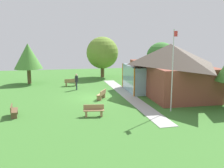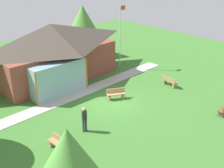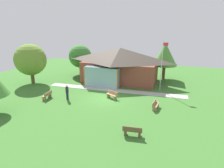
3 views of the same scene
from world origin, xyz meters
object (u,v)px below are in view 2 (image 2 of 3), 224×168
at_px(bench_mid_right, 170,82).
at_px(visitor_strolling_lawn, 84,117).
at_px(flagpole, 120,34).
at_px(bench_mid_left, 58,144).
at_px(bench_rear_near_path, 116,94).
at_px(pavilion, 52,51).
at_px(tree_lawn_corner, 69,163).
at_px(tree_behind_pavilion_right, 83,21).

height_order(bench_mid_right, visitor_strolling_lawn, visitor_strolling_lawn).
bearing_deg(flagpole, bench_mid_left, -149.41).
xyz_separation_m(bench_rear_near_path, visitor_strolling_lawn, (-4.69, -1.98, 0.62)).
height_order(flagpole, visitor_strolling_lawn, flagpole).
xyz_separation_m(pavilion, tree_lawn_corner, (-8.37, -14.34, 0.73)).
bearing_deg(tree_lawn_corner, bench_mid_right, 22.22).
bearing_deg(bench_mid_right, bench_mid_left, -78.44).
distance_m(bench_mid_right, bench_mid_left, 12.20).
bearing_deg(tree_behind_pavilion_right, visitor_strolling_lawn, -127.95).
height_order(bench_mid_right, tree_behind_pavilion_right, tree_behind_pavilion_right).
distance_m(flagpole, bench_rear_near_path, 7.48).
distance_m(pavilion, tree_behind_pavilion_right, 7.18).
distance_m(pavilion, bench_mid_left, 11.31).
distance_m(bench_rear_near_path, tree_lawn_corner, 12.45).
xyz_separation_m(bench_mid_right, tree_lawn_corner, (-14.69, -6.00, 2.92)).
distance_m(bench_rear_near_path, tree_behind_pavilion_right, 12.02).
distance_m(pavilion, bench_mid_right, 10.69).
bearing_deg(visitor_strolling_lawn, pavilion, -104.18).
xyz_separation_m(bench_mid_left, visitor_strolling_lawn, (2.35, 0.50, 0.62)).
distance_m(bench_mid_left, tree_lawn_corner, 6.25).
relative_size(bench_mid_right, tree_lawn_corner, 0.32).
distance_m(bench_rear_near_path, bench_mid_right, 5.29).
distance_m(flagpole, bench_mid_left, 14.33).
height_order(flagpole, tree_lawn_corner, flagpole).
bearing_deg(visitor_strolling_lawn, bench_rear_near_path, -150.02).
relative_size(flagpole, tree_behind_pavilion_right, 1.14).
bearing_deg(visitor_strolling_lawn, bench_mid_left, 19.07).
relative_size(visitor_strolling_lawn, tree_lawn_corner, 0.36).
height_order(bench_mid_right, tree_lawn_corner, tree_lawn_corner).
distance_m(pavilion, bench_rear_near_path, 7.39).
height_order(pavilion, bench_mid_right, pavilion).
distance_m(pavilion, tree_lawn_corner, 16.62).
relative_size(flagpole, bench_rear_near_path, 4.10).
bearing_deg(visitor_strolling_lawn, tree_lawn_corner, 54.85).
height_order(bench_mid_left, visitor_strolling_lawn, visitor_strolling_lawn).
relative_size(pavilion, bench_mid_right, 7.49).
relative_size(bench_rear_near_path, tree_lawn_corner, 0.31).
xyz_separation_m(bench_mid_left, tree_behind_pavilion_right, (12.01, 12.89, 3.42)).
bearing_deg(bench_rear_near_path, visitor_strolling_lawn, 51.15).
bearing_deg(bench_mid_right, bench_rear_near_path, -98.79).
bearing_deg(bench_rear_near_path, tree_behind_pavilion_right, -87.31).
xyz_separation_m(flagpole, bench_mid_right, (0.08, -6.03, -3.03)).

